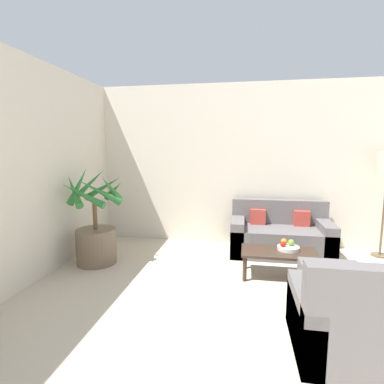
% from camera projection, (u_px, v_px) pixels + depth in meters
% --- Properties ---
extents(wall_back, '(8.74, 0.06, 2.70)m').
position_uv_depth(wall_back, '(313.00, 166.00, 4.86)').
color(wall_back, beige).
rests_on(wall_back, ground_plane).
extents(potted_palm, '(0.88, 0.89, 1.37)m').
position_uv_depth(potted_palm, '(96.00, 232.00, 4.23)').
color(potted_palm, brown).
rests_on(potted_palm, ground_plane).
extents(sofa_loveseat, '(1.50, 0.78, 0.81)m').
position_uv_depth(sofa_loveseat, '(280.00, 236.00, 4.65)').
color(sofa_loveseat, '#605B5B').
rests_on(sofa_loveseat, ground_plane).
extents(coffee_table, '(0.94, 0.49, 0.34)m').
position_uv_depth(coffee_table, '(279.00, 255.00, 3.78)').
color(coffee_table, '#38281E').
rests_on(coffee_table, ground_plane).
extents(fruit_bowl, '(0.27, 0.27, 0.05)m').
position_uv_depth(fruit_bowl, '(288.00, 248.00, 3.81)').
color(fruit_bowl, beige).
rests_on(fruit_bowl, coffee_table).
extents(apple_red, '(0.07, 0.07, 0.07)m').
position_uv_depth(apple_red, '(283.00, 244.00, 3.79)').
color(apple_red, red).
rests_on(apple_red, fruit_bowl).
extents(apple_green, '(0.08, 0.08, 0.08)m').
position_uv_depth(apple_green, '(291.00, 243.00, 3.83)').
color(apple_green, olive).
rests_on(apple_green, fruit_bowl).
extents(orange_fruit, '(0.08, 0.08, 0.08)m').
position_uv_depth(orange_fruit, '(284.00, 241.00, 3.88)').
color(orange_fruit, orange).
rests_on(orange_fruit, fruit_bowl).
extents(armchair, '(0.86, 0.81, 0.84)m').
position_uv_depth(armchair, '(352.00, 323.00, 2.33)').
color(armchair, '#605B5B').
rests_on(armchair, ground_plane).
extents(ottoman, '(0.62, 0.50, 0.41)m').
position_uv_depth(ottoman, '(332.00, 286.00, 3.12)').
color(ottoman, '#605B5B').
rests_on(ottoman, ground_plane).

